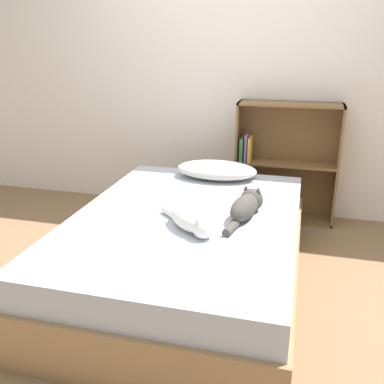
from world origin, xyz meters
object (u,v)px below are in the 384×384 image
at_px(cat_dark, 246,206).
at_px(bookshelf, 284,161).
at_px(cat_light, 191,220).
at_px(pillow, 217,170).
at_px(bed, 186,251).

distance_m(cat_dark, bookshelf, 1.28).
bearing_deg(bookshelf, cat_dark, -97.23).
bearing_deg(cat_dark, cat_light, 146.64).
bearing_deg(cat_dark, bookshelf, 4.10).
bearing_deg(pillow, bed, -92.47).
height_order(bed, pillow, pillow).
xyz_separation_m(cat_light, bookshelf, (0.44, 1.55, -0.03)).
xyz_separation_m(bed, bookshelf, (0.53, 1.34, 0.28)).
relative_size(cat_light, cat_dark, 0.82).
distance_m(bed, cat_dark, 0.50).
bearing_deg(pillow, cat_light, -86.89).
distance_m(pillow, cat_light, 1.00).
relative_size(bed, cat_dark, 3.92).
relative_size(cat_dark, bookshelf, 0.49).
bearing_deg(bed, cat_dark, 11.12).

